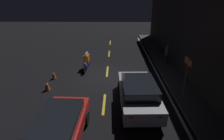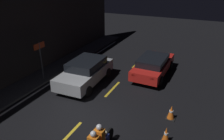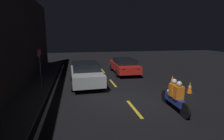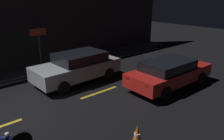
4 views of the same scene
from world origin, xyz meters
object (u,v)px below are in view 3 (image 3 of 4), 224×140
(hatchback_silver, at_px, (86,73))
(motorcycle, at_px, (175,96))
(shop_sign, at_px, (39,61))
(traffic_cone_near, at_px, (190,88))
(traffic_cone_mid, at_px, (172,81))
(taxi_red, at_px, (124,65))

(hatchback_silver, distance_m, motorcycle, 6.18)
(motorcycle, height_order, shop_sign, shop_sign)
(hatchback_silver, xyz_separation_m, traffic_cone_near, (-3.17, -5.64, -0.45))
(traffic_cone_near, height_order, shop_sign, shop_sign)
(traffic_cone_near, bearing_deg, traffic_cone_mid, 3.74)
(hatchback_silver, height_order, taxi_red, hatchback_silver)
(motorcycle, bearing_deg, taxi_red, 2.71)
(hatchback_silver, distance_m, traffic_cone_near, 6.48)
(hatchback_silver, relative_size, taxi_red, 0.98)
(traffic_cone_near, relative_size, traffic_cone_mid, 0.98)
(motorcycle, xyz_separation_m, traffic_cone_near, (1.90, -2.11, -0.30))
(motorcycle, distance_m, traffic_cone_near, 2.85)
(taxi_red, distance_m, traffic_cone_near, 6.44)
(taxi_red, distance_m, motorcycle, 7.96)
(taxi_red, xyz_separation_m, traffic_cone_mid, (-4.42, -2.06, -0.38))
(shop_sign, bearing_deg, hatchback_silver, -74.29)
(traffic_cone_mid, height_order, shop_sign, shop_sign)
(hatchback_silver, relative_size, shop_sign, 1.84)
(taxi_red, bearing_deg, motorcycle, -177.92)
(hatchback_silver, relative_size, motorcycle, 1.88)
(taxi_red, xyz_separation_m, shop_sign, (-3.66, 6.20, 1.08))
(traffic_cone_near, xyz_separation_m, traffic_cone_mid, (1.64, 0.11, 0.01))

